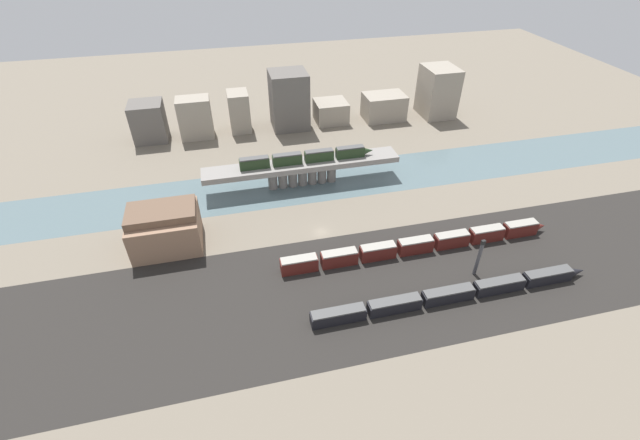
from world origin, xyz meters
TOP-DOWN VIEW (x-y plane):
  - ground_plane at (0.00, 0.00)m, footprint 400.00×400.00m
  - railbed_yard at (0.00, -24.00)m, footprint 280.00×42.00m
  - river_water at (0.00, 26.81)m, footprint 320.00×23.53m
  - bridge at (0.00, 26.81)m, footprint 65.16×8.24m
  - train_on_bridge at (1.53, 26.81)m, footprint 44.75×2.62m
  - train_yard_near at (25.22, -32.64)m, footprint 72.10×2.97m
  - train_yard_mid at (24.18, -14.23)m, footprint 77.75×3.12m
  - warehouse_building at (-42.80, 4.67)m, footprint 18.36×15.41m
  - signal_tower at (34.51, -26.06)m, footprint 1.00×0.90m
  - city_block_far_left at (-51.95, 74.09)m, footprint 12.61×12.22m
  - city_block_left at (-34.00, 72.12)m, footprint 12.86×8.95m
  - city_block_center at (-16.48, 74.60)m, footprint 8.15×10.85m
  - city_block_right at (4.09, 73.24)m, footprint 14.92×14.34m
  - city_block_far_right at (22.18, 74.17)m, footprint 13.37×12.53m
  - city_block_tall at (45.30, 71.65)m, footprint 17.39×12.09m
  - city_block_low at (69.28, 70.54)m, footprint 13.41×15.82m

SIDE VIEW (x-z plane):
  - ground_plane at x=0.00m, z-range 0.00..0.00m
  - river_water at x=0.00m, z-range 0.00..0.01m
  - railbed_yard at x=0.00m, z-range 0.00..0.01m
  - train_yard_near at x=25.22m, z-range -0.04..3.39m
  - train_yard_mid at x=24.18m, z-range -0.03..4.16m
  - city_block_far_right at x=22.18m, z-range 0.00..8.82m
  - city_block_tall at x=45.30m, z-range 0.00..10.69m
  - signal_tower at x=34.51m, z-range -0.08..11.17m
  - warehouse_building at x=-42.80m, z-range -0.30..11.88m
  - bridge at x=0.00m, z-range 2.02..10.42m
  - city_block_far_left at x=-51.95m, z-range 0.00..15.09m
  - city_block_center at x=-16.48m, z-range 0.00..16.00m
  - city_block_left at x=-34.00m, z-range 0.00..16.10m
  - train_on_bridge at x=1.53m, z-range 8.36..12.06m
  - city_block_low at x=69.28m, z-range 0.00..20.80m
  - city_block_right at x=4.09m, z-range 0.00..22.93m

